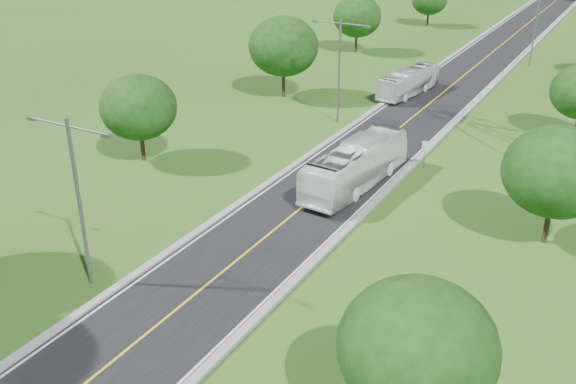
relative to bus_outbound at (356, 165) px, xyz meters
name	(u,v)px	position (x,y,z in m)	size (l,w,h in m)	color
ground	(443,93)	(-1.80, 28.13, -1.78)	(260.00, 260.00, 0.00)	#294F16
road	(458,81)	(-1.80, 34.13, -1.75)	(8.00, 150.00, 0.06)	black
curb_left	(424,75)	(-6.05, 34.13, -1.67)	(0.50, 150.00, 0.22)	gray
curb_right	(494,85)	(2.45, 34.13, -1.67)	(0.50, 150.00, 0.22)	gray
speed_limit_sign	(425,150)	(3.40, 6.12, -0.18)	(0.55, 0.09, 2.40)	slate
streetlight_near_left	(77,190)	(-7.80, -19.87, 4.16)	(5.90, 0.25, 10.00)	slate
streetlight_mid_left	(339,63)	(-7.80, 13.13, 4.16)	(5.90, 0.25, 10.00)	slate
streetlight_far_right	(537,19)	(4.20, 46.13, 4.16)	(5.90, 0.25, 10.00)	slate
tree_lb	(139,107)	(-17.80, -3.87, 2.86)	(6.30, 6.30, 7.33)	black
tree_lc	(283,46)	(-16.80, 18.13, 3.79)	(7.56, 7.56, 8.79)	black
tree_ld	(357,16)	(-18.80, 42.13, 3.17)	(6.72, 6.72, 7.82)	black
tree_le	(429,0)	(-16.30, 66.13, 2.55)	(5.88, 5.88, 6.84)	black
tree_ra	(417,347)	(12.20, -21.87, 2.86)	(6.30, 6.30, 7.33)	black
tree_rb	(557,172)	(14.20, -1.87, 3.17)	(6.72, 6.72, 7.82)	black
bus_outbound	(356,165)	(0.00, 0.00, 0.00)	(2.90, 12.37, 3.45)	white
bus_inbound	(409,82)	(-5.00, 25.52, -0.30)	(2.40, 10.24, 2.85)	silver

